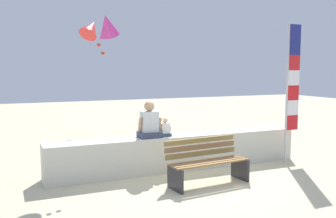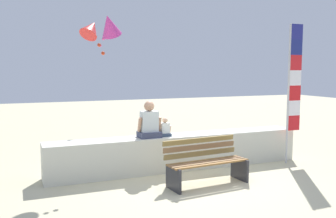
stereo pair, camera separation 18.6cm
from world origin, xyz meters
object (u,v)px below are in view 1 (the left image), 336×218
person_adult (149,123)px  person_child (165,129)px  flag_banner (291,84)px  kite_red (91,29)px  park_bench (207,163)px  kite_magenta (108,25)px

person_adult → person_child: 0.40m
flag_banner → kite_red: bearing=164.9°
park_bench → kite_red: size_ratio=1.99×
person_child → person_adult: bearing=-179.9°
person_adult → flag_banner: bearing=-8.0°
kite_red → flag_banner: bearing=-15.1°
flag_banner → kite_magenta: (-3.64, 3.15, 1.55)m
park_bench → person_adult: size_ratio=2.13×
flag_banner → kite_magenta: kite_magenta is taller
person_child → kite_red: size_ratio=0.49×
person_adult → person_child: (0.37, 0.00, -0.15)m
flag_banner → kite_red: kite_red is taller
kite_red → kite_magenta: 2.14m
person_adult → flag_banner: size_ratio=0.24×
person_adult → flag_banner: flag_banner is taller
flag_banner → kite_red: 4.83m
person_child → kite_magenta: (-0.57, 2.66, 2.51)m
flag_banner → kite_red: size_ratio=3.87×
kite_red → kite_magenta: (0.87, 1.93, 0.32)m
person_adult → kite_red: 2.42m
person_adult → person_child: size_ratio=1.92×
person_adult → kite_magenta: (-0.20, 2.66, 2.36)m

